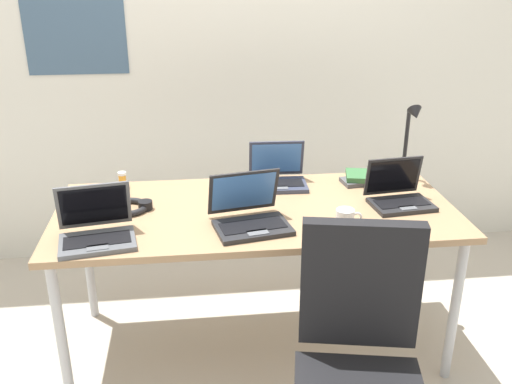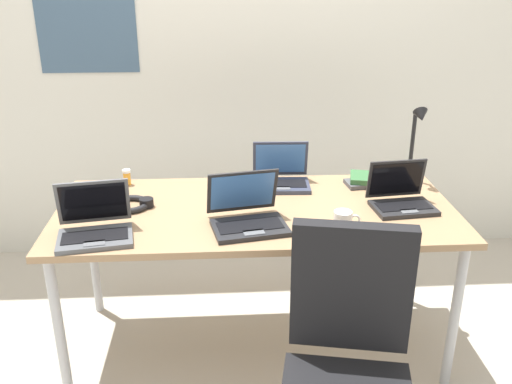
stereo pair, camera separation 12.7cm
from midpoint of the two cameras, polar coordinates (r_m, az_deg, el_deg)
ground_plane at (r=2.94m, az=1.28°, el=-14.93°), size 12.00×12.00×0.00m
wall_back at (r=3.47m, az=-0.09°, el=14.42°), size 6.00×0.13×2.60m
desk at (r=2.58m, az=1.41°, el=-2.82°), size 1.80×0.80×0.74m
desk_lamp at (r=2.92m, az=16.90°, el=4.56°), size 0.12×0.18×0.40m
laptop_front_right at (r=2.81m, az=3.84°, el=1.51°), size 0.28×0.24×0.21m
laptop_far_corner at (r=2.38m, az=0.67°, el=-2.45°), size 0.35×0.33×0.22m
laptop_center at (r=2.36m, az=-14.48°, el=-3.42°), size 0.33×0.30×0.22m
laptop_near_lamp at (r=2.65m, az=15.76°, el=-0.66°), size 0.29×0.25×0.20m
computer_mouse at (r=2.69m, az=-15.91°, el=-0.97°), size 0.07×0.10×0.03m
cell_phone at (r=2.60m, az=-1.80°, el=-1.13°), size 0.07×0.14×0.01m
headphones at (r=2.61m, az=-11.24°, el=-1.21°), size 0.21×0.18×0.04m
pill_bottle at (r=2.87m, az=-11.65°, el=1.49°), size 0.04×0.04×0.08m
book_stack at (r=2.88m, az=12.34°, el=1.17°), size 0.22×0.19×0.05m
coffee_mug at (r=2.37m, az=10.30°, el=-2.94°), size 0.11×0.08×0.09m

